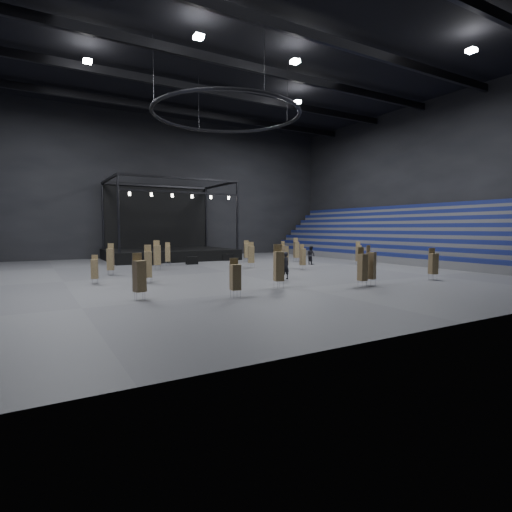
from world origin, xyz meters
TOP-DOWN VIEW (x-y plane):
  - floor at (0.00, 0.00)m, footprint 50.00×50.00m
  - ceiling at (0.00, 0.00)m, footprint 50.00×42.00m
  - wall_back at (0.00, 21.00)m, footprint 50.00×0.20m
  - wall_front at (0.00, -21.00)m, footprint 50.00×0.20m
  - wall_right at (25.00, 0.00)m, footprint 0.20×42.00m
  - bleachers_right at (22.94, 0.00)m, footprint 7.20×40.00m
  - stage at (0.00, 16.24)m, footprint 14.00×10.00m
  - truss_ring at (-0.00, 0.00)m, footprint 12.30×12.30m
  - roof_girders at (0.00, -0.00)m, footprint 49.00×30.35m
  - floodlights at (0.00, -4.00)m, footprint 28.60×16.60m
  - flight_case_left at (-3.62, 9.22)m, footprint 1.27×0.76m
  - flight_case_mid at (-0.07, 8.10)m, footprint 1.22×0.68m
  - flight_case_right at (5.15, 10.47)m, footprint 1.29×1.00m
  - chair_stack_0 at (3.48, 2.10)m, footprint 0.70×0.70m
  - chair_stack_1 at (6.23, 8.01)m, footprint 0.67×0.67m
  - chair_stack_2 at (-1.26, -9.80)m, footprint 0.65×0.65m
  - chair_stack_3 at (10.44, -11.99)m, footprint 0.62×0.62m
  - chair_stack_4 at (-7.60, -3.57)m, footprint 0.56×0.56m
  - chair_stack_5 at (5.03, -1.16)m, footprint 0.65×0.65m
  - chair_stack_6 at (-5.10, -11.47)m, footprint 0.54×0.54m
  - chair_stack_7 at (14.00, -0.99)m, footprint 0.62×0.62m
  - chair_stack_8 at (-8.93, 2.51)m, footprint 0.62×0.62m
  - chair_stack_9 at (3.56, -11.99)m, footprint 0.49×0.49m
  - chair_stack_10 at (-2.60, 8.01)m, footprint 0.62×0.62m
  - chair_stack_11 at (6.84, -1.35)m, footprint 0.50×0.50m
  - chair_stack_12 at (-9.67, -9.68)m, footprint 0.64×0.64m
  - chair_stack_13 at (-4.67, 4.46)m, footprint 0.60×0.60m
  - chair_stack_14 at (-10.75, -2.13)m, footprint 0.52×0.52m
  - chair_stack_15 at (4.49, -11.80)m, footprint 0.65×0.65m
  - chair_stack_16 at (11.16, 5.62)m, footprint 0.62×0.62m
  - man_center at (1.49, -6.45)m, footprint 0.78×0.57m
  - crew_member at (10.34, 1.95)m, footprint 0.75×0.94m

SIDE VIEW (x-z plane):
  - floor at x=0.00m, z-range 0.00..0.00m
  - flight_case_right at x=5.15m, z-range 0.00..0.77m
  - flight_case_mid at x=-0.07m, z-range 0.00..0.78m
  - flight_case_left at x=-3.62m, z-range 0.00..0.80m
  - crew_member at x=10.34m, z-range 0.00..1.89m
  - man_center at x=1.49m, z-range 0.00..1.97m
  - chair_stack_14 at x=-10.75m, z-range 0.05..1.96m
  - chair_stack_6 at x=-5.10m, z-range 0.08..2.17m
  - chair_stack_11 at x=6.84m, z-range 0.04..2.27m
  - chair_stack_3 at x=10.44m, z-range 0.06..2.32m
  - chair_stack_10 at x=-2.60m, z-range 0.06..2.34m
  - chair_stack_7 at x=14.00m, z-range 0.05..2.39m
  - chair_stack_1 at x=6.23m, z-range 0.07..2.41m
  - chair_stack_12 at x=-9.67m, z-range 0.07..2.48m
  - chair_stack_0 at x=3.48m, z-range 0.08..2.47m
  - chair_stack_9 at x=3.56m, z-range 0.03..2.52m
  - chair_stack_8 at x=-8.93m, z-range 0.03..2.52m
  - chair_stack_4 at x=-7.60m, z-range 0.03..2.59m
  - chair_stack_5 at x=5.03m, z-range 0.04..2.58m
  - chair_stack_15 at x=4.49m, z-range 0.04..2.62m
  - chair_stack_16 at x=11.16m, z-range 0.04..2.66m
  - chair_stack_13 at x=-4.67m, z-range 0.06..2.66m
  - chair_stack_2 at x=-1.26m, z-range 0.05..2.74m
  - stage at x=0.00m, z-range -3.15..6.05m
  - bleachers_right at x=22.94m, z-range -1.47..4.93m
  - wall_back at x=0.00m, z-range 0.00..18.00m
  - wall_front at x=0.00m, z-range 0.00..18.00m
  - wall_right at x=25.00m, z-range 0.00..18.00m
  - truss_ring at x=0.00m, z-range 10.43..15.58m
  - floodlights at x=0.00m, z-range 16.48..16.73m
  - roof_girders at x=0.00m, z-range 16.85..17.55m
  - ceiling at x=0.00m, z-range 17.90..18.10m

